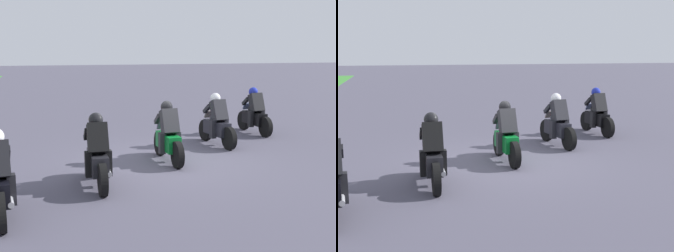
% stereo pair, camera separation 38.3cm
% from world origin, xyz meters
% --- Properties ---
extents(ground_plane, '(120.00, 120.00, 0.00)m').
position_xyz_m(ground_plane, '(0.00, 0.00, 0.00)').
color(ground_plane, '#4C4959').
extents(rider_lane_a, '(2.04, 0.56, 1.51)m').
position_xyz_m(rider_lane_a, '(3.00, -3.79, 0.62)').
color(rider_lane_a, black).
rests_on(rider_lane_a, ground_plane).
extents(rider_lane_b, '(2.04, 0.59, 1.51)m').
position_xyz_m(rider_lane_b, '(1.59, -1.94, 0.62)').
color(rider_lane_b, black).
rests_on(rider_lane_b, ground_plane).
extents(rider_lane_c, '(2.04, 0.55, 1.51)m').
position_xyz_m(rider_lane_c, '(0.08, -0.08, 0.62)').
color(rider_lane_c, black).
rests_on(rider_lane_c, ground_plane).
extents(rider_lane_d, '(2.04, 0.54, 1.51)m').
position_xyz_m(rider_lane_d, '(-1.52, 1.84, 0.62)').
color(rider_lane_d, black).
rests_on(rider_lane_d, ground_plane).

